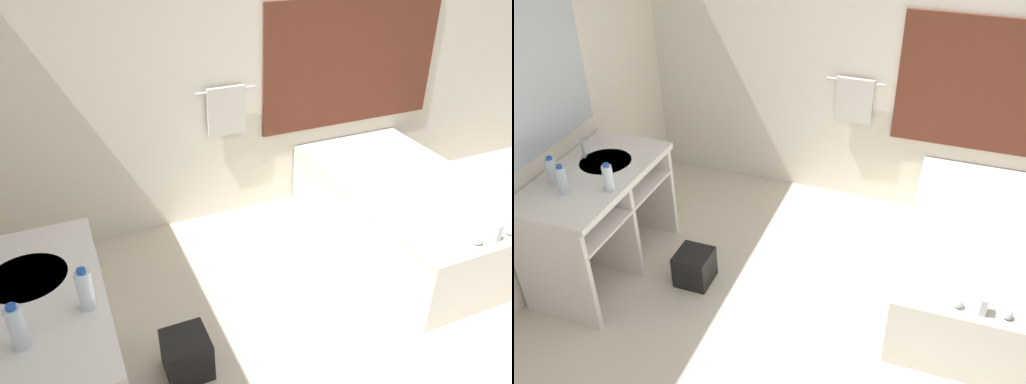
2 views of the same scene
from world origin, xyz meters
TOP-DOWN VIEW (x-y plane):
  - wall_back_with_blinds at (0.03, 2.23)m, footprint 7.40×0.13m
  - vanity_counter at (-1.85, 0.56)m, footprint 0.67×1.21m
  - bathtub at (0.89, 1.24)m, footprint 1.07×1.89m
  - water_bottle_1 at (-1.61, 0.39)m, footprint 0.07×0.07m
  - water_bottle_2 at (-1.88, 0.26)m, footprint 0.07×0.07m
  - waste_bin at (-1.14, 0.62)m, footprint 0.26×0.26m

SIDE VIEW (x-z plane):
  - waste_bin at x=-1.14m, z-range 0.00..0.27m
  - bathtub at x=0.89m, z-range -0.03..0.62m
  - vanity_counter at x=-1.85m, z-range 0.19..1.07m
  - water_bottle_1 at x=-1.61m, z-range 0.87..1.08m
  - water_bottle_2 at x=-1.88m, z-range 0.87..1.09m
  - wall_back_with_blinds at x=0.03m, z-range -0.01..2.69m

